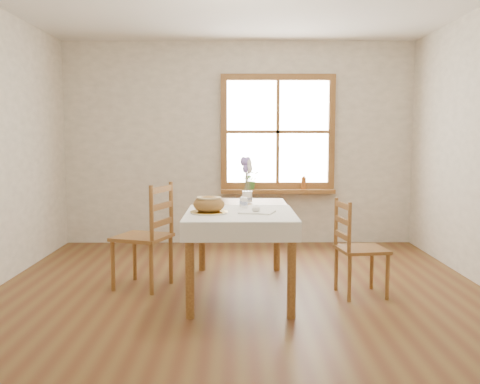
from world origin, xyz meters
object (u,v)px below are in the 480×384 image
object	(u,v)px
chair_right	(362,248)
flower_vase	(247,197)
chair_left	(142,235)
bread_plate	(209,212)
dining_table	(240,218)

from	to	relation	value
chair_right	flower_vase	world-z (taller)	flower_vase
chair_left	chair_right	world-z (taller)	chair_left
chair_left	flower_vase	size ratio (longest dim) A/B	9.12
bread_plate	chair_left	bearing A→B (deg)	143.42
bread_plate	chair_right	bearing A→B (deg)	9.11
dining_table	chair_right	world-z (taller)	chair_right
bread_plate	flower_vase	size ratio (longest dim) A/B	2.84
flower_vase	chair_right	bearing A→B (deg)	-29.44
chair_right	bread_plate	distance (m)	1.38
bread_plate	flower_vase	xyz separation A→B (m)	(0.33, 0.77, 0.04)
chair_left	flower_vase	world-z (taller)	chair_left
chair_right	dining_table	bearing A→B (deg)	73.94
chair_right	bread_plate	bearing A→B (deg)	90.70
flower_vase	bread_plate	bearing A→B (deg)	-113.35
bread_plate	dining_table	bearing A→B (deg)	53.87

